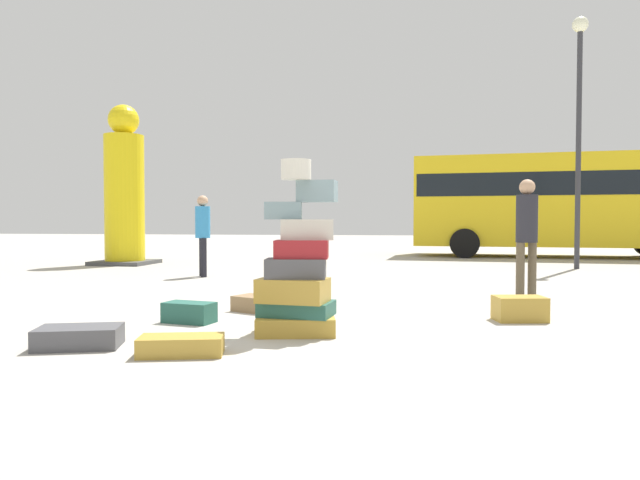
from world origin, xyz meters
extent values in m
plane|color=#ADA89E|center=(0.00, 0.00, 0.00)|extent=(80.00, 80.00, 0.00)
cube|color=#B28C33|center=(-0.09, -0.17, 0.09)|extent=(0.86, 0.64, 0.18)
cube|color=#26594C|center=(-0.08, -0.14, 0.25)|extent=(0.75, 0.52, 0.15)
cube|color=#B28C33|center=(-0.11, -0.21, 0.44)|extent=(0.71, 0.49, 0.23)
cube|color=#4C4C51|center=(-0.08, -0.17, 0.66)|extent=(0.63, 0.44, 0.19)
cube|color=maroon|center=(-0.03, -0.14, 0.84)|extent=(0.56, 0.39, 0.18)
cube|color=beige|center=(0.00, -0.03, 1.04)|extent=(0.57, 0.42, 0.21)
cube|color=gray|center=(-0.25, -0.03, 1.23)|extent=(0.40, 0.29, 0.18)
cube|color=gray|center=(0.10, 0.02, 1.42)|extent=(0.39, 0.26, 0.22)
cylinder|color=beige|center=(-0.09, -0.15, 1.63)|extent=(0.30, 0.30, 0.20)
cube|color=#4C4C51|center=(-1.86, -1.07, 0.09)|extent=(0.80, 0.61, 0.19)
cube|color=#B28C33|center=(2.24, 0.99, 0.14)|extent=(0.60, 0.45, 0.28)
cube|color=olive|center=(-0.85, 1.15, 0.10)|extent=(0.68, 0.58, 0.19)
cube|color=#26594C|center=(-1.39, 0.27, 0.11)|extent=(0.60, 0.39, 0.23)
cube|color=#B28C33|center=(-0.85, -1.19, 0.08)|extent=(0.75, 0.49, 0.16)
cylinder|color=black|center=(-3.22, 5.36, 0.39)|extent=(0.12, 0.12, 0.78)
cylinder|color=black|center=(-3.11, 5.17, 0.39)|extent=(0.12, 0.12, 0.78)
cylinder|color=#338CCC|center=(-3.17, 5.27, 1.10)|extent=(0.30, 0.30, 0.64)
sphere|color=tan|center=(-3.17, 5.27, 1.53)|extent=(0.22, 0.22, 0.22)
cylinder|color=brown|center=(2.74, 2.90, 0.41)|extent=(0.12, 0.12, 0.82)
cylinder|color=brown|center=(2.55, 2.78, 0.41)|extent=(0.12, 0.12, 0.82)
cylinder|color=#26262D|center=(2.64, 2.84, 1.16)|extent=(0.30, 0.30, 0.68)
sphere|color=tan|center=(2.64, 2.84, 1.61)|extent=(0.22, 0.22, 0.22)
cylinder|color=yellow|center=(-6.41, 8.10, 1.68)|extent=(1.01, 1.01, 3.36)
sphere|color=yellow|center=(-6.41, 8.10, 3.75)|extent=(0.78, 0.78, 0.78)
cube|color=#4C4C4C|center=(-6.41, 8.10, 0.05)|extent=(1.41, 1.41, 0.10)
cube|color=yellow|center=(5.52, 13.22, 1.75)|extent=(9.05, 3.18, 2.80)
cube|color=black|center=(5.52, 13.22, 2.24)|extent=(8.87, 3.19, 0.70)
cylinder|color=black|center=(2.74, 14.69, 0.45)|extent=(0.92, 0.32, 0.90)
cylinder|color=black|center=(2.55, 12.20, 0.45)|extent=(0.92, 0.32, 0.90)
cylinder|color=#333338|center=(4.83, 8.57, 2.79)|extent=(0.12, 0.12, 5.59)
sphere|color=#F2F2CC|center=(4.83, 8.57, 5.71)|extent=(0.36, 0.36, 0.36)
camera|label=1|loc=(1.09, -5.67, 1.12)|focal=31.97mm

